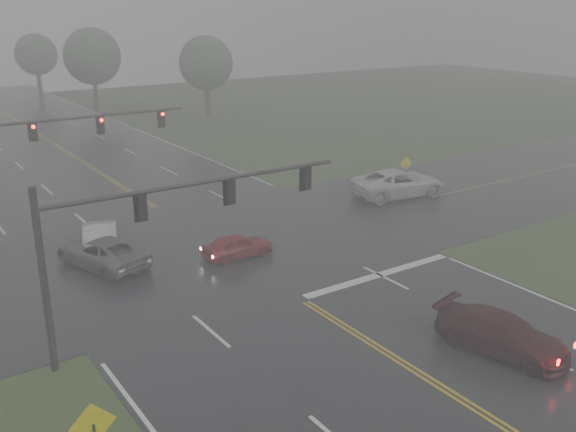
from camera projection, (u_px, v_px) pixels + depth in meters
main_road at (235, 258)px, 31.79m from camera, size 18.00×160.00×0.02m
cross_street at (216, 246)px, 33.37m from camera, size 120.00×14.00×0.02m
stop_bar at (379, 275)px, 29.79m from camera, size 8.50×0.50×0.01m
sedan_maroon at (500, 351)px, 23.27m from camera, size 3.03×5.17×1.41m
sedan_red at (238, 257)px, 31.90m from camera, size 3.59×1.53×1.21m
sedan_silver at (102, 250)px, 32.87m from camera, size 3.01×4.88×1.52m
car_grey at (104, 266)px, 30.80m from camera, size 3.81×5.64×1.44m
pickup_white at (398, 196)px, 42.07m from camera, size 6.70×3.90×1.75m
signal_gantry_near at (147, 224)px, 22.63m from camera, size 11.92×0.29×6.56m
signal_gantry_far at (39, 142)px, 35.80m from camera, size 12.88×0.33×6.58m
sign_diamond_east at (406, 168)px, 42.67m from camera, size 1.01×0.15×2.42m
tree_ne_a at (92, 56)px, 73.68m from camera, size 6.49×6.49×9.53m
tree_e_near at (206, 63)px, 70.82m from camera, size 5.98×5.98×8.78m
tree_n_far at (36, 55)px, 87.46m from camera, size 5.62×5.62×8.25m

